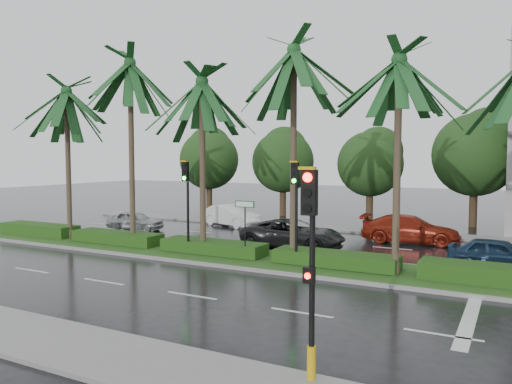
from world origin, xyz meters
The scene contains 17 objects.
ground centered at (0.00, 0.00, 0.00)m, with size 120.00×120.00×0.00m, color black.
near_sidewalk centered at (0.00, -10.20, 0.06)m, with size 40.00×2.40×0.12m, color gray.
far_sidewalk centered at (0.00, 12.00, 0.06)m, with size 40.00×2.00×0.12m, color gray.
median centered at (0.00, 1.00, 0.08)m, with size 36.00×4.00×0.15m.
hedge centered at (0.00, 1.00, 0.45)m, with size 35.20×1.40×0.60m.
lane_markings centered at (3.04, -0.43, 0.01)m, with size 34.00×13.06×0.01m.
palm_row centered at (-1.25, 1.02, 7.95)m, with size 26.30×4.20×10.11m.
signal_near centered at (6.00, -9.39, 2.50)m, with size 0.34×0.45×4.36m.
signal_median_left centered at (-4.00, 0.30, 3.00)m, with size 0.34×0.42×4.36m.
signal_median_right centered at (1.50, 0.30, 3.00)m, with size 0.34×0.42×4.36m.
street_sign centered at (-1.00, 0.48, 2.12)m, with size 0.95×0.09×2.60m.
bg_trees centered at (0.15, 17.59, 4.71)m, with size 32.96×5.51×7.96m.
car_silver centered at (-11.96, 5.76, 0.62)m, with size 3.64×1.46×1.24m, color #A6AAAD.
car_white centered at (-7.46, 10.19, 0.73)m, with size 4.43×1.54×1.46m, color white.
car_darkgrey centered at (-0.50, 4.65, 0.74)m, with size 5.33×2.46×1.48m, color black.
car_red centered at (4.50, 9.08, 0.76)m, with size 5.21×2.12×1.51m, color maroon.
car_blue centered at (9.00, 4.00, 0.67)m, with size 3.92×1.58×1.34m, color #182D49.
Camera 1 is at (9.63, -18.60, 4.66)m, focal length 35.00 mm.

